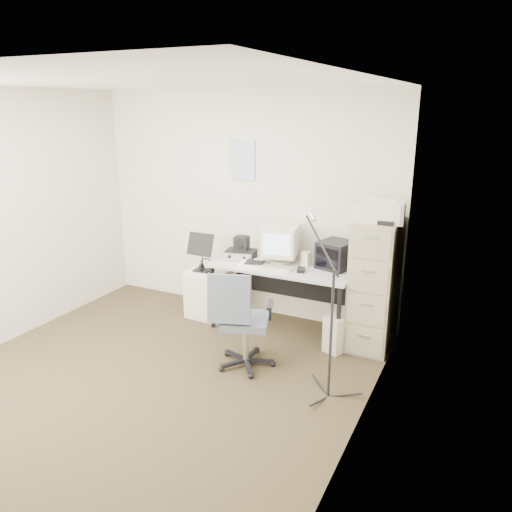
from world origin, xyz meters
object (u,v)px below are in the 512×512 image
at_px(side_cart, 209,293).
at_px(office_chair, 246,319).
at_px(desk, 283,297).
at_px(filing_cabinet, 374,285).

bearing_deg(side_cart, office_chair, -38.67).
xyz_separation_m(desk, side_cart, (-0.89, -0.07, -0.09)).
xyz_separation_m(office_chair, side_cart, (-0.89, 0.82, -0.19)).
distance_m(filing_cabinet, desk, 0.99).
xyz_separation_m(desk, office_chair, (0.00, -0.88, 0.10)).
relative_size(filing_cabinet, desk, 0.87).
relative_size(desk, side_cart, 2.69).
distance_m(filing_cabinet, office_chair, 1.33).
height_order(filing_cabinet, side_cart, filing_cabinet).
height_order(desk, office_chair, office_chair).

